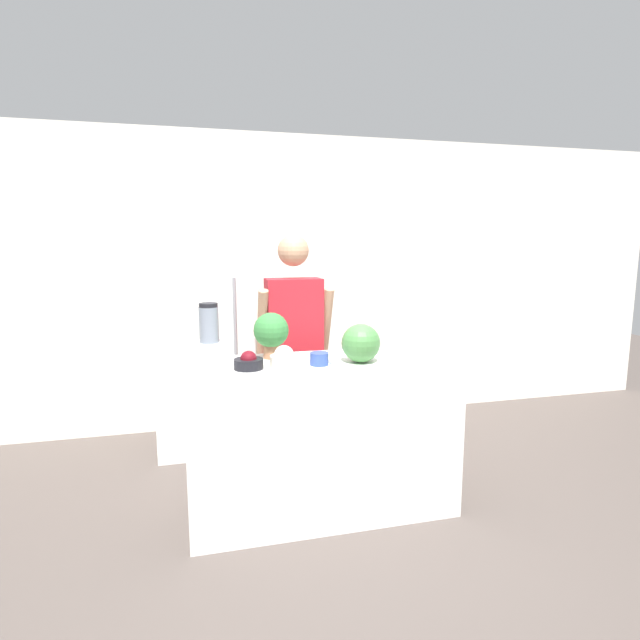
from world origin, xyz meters
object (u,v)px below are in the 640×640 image
at_px(refrigerator, 204,337).
at_px(potted_plant, 271,332).
at_px(person, 294,350).
at_px(watermelon, 361,343).
at_px(bowl_cherries, 249,362).
at_px(blender, 209,336).
at_px(bowl_cream, 284,359).
at_px(bowl_small_blue, 319,359).

xyz_separation_m(refrigerator, potted_plant, (0.39, -1.07, 0.21)).
xyz_separation_m(person, watermelon, (0.24, -0.78, 0.19)).
bearing_deg(person, potted_plant, -116.34).
xyz_separation_m(bowl_cherries, blender, (-0.21, 0.23, 0.12)).
relative_size(person, potted_plant, 6.01).
distance_m(person, bowl_cream, 0.78).
bearing_deg(refrigerator, bowl_small_blue, -64.26).
bearing_deg(bowl_small_blue, person, 90.35).
bearing_deg(bowl_cream, blender, 148.15).
distance_m(person, potted_plant, 0.59).
height_order(bowl_cherries, potted_plant, potted_plant).
bearing_deg(refrigerator, bowl_cherries, -80.34).
bearing_deg(potted_plant, bowl_cream, -82.64).
height_order(watermelon, blender, blender).
bearing_deg(person, watermelon, -72.61).
xyz_separation_m(watermelon, blender, (-0.86, 0.29, 0.03)).
distance_m(bowl_cream, blender, 0.49).
relative_size(refrigerator, bowl_cherries, 10.82).
relative_size(person, bowl_cream, 10.58).
height_order(bowl_cream, bowl_small_blue, bowl_cream).
bearing_deg(blender, bowl_cream, -31.85).
bearing_deg(bowl_cream, watermelon, -4.72).
bearing_deg(blender, potted_plant, 0.52).
xyz_separation_m(person, bowl_small_blue, (0.00, -0.73, 0.10)).
distance_m(bowl_cherries, blender, 0.33).
bearing_deg(bowl_small_blue, bowl_cream, -176.87).
xyz_separation_m(bowl_small_blue, potted_plant, (-0.24, 0.24, 0.13)).
height_order(person, bowl_cream, person).
relative_size(refrigerator, potted_plant, 6.35).
bearing_deg(bowl_cream, person, 74.41).
distance_m(refrigerator, bowl_small_blue, 1.46).
xyz_separation_m(person, potted_plant, (-0.24, -0.48, 0.23)).
height_order(watermelon, bowl_cherries, watermelon).
xyz_separation_m(watermelon, bowl_cream, (-0.45, 0.04, -0.08)).
bearing_deg(bowl_cherries, person, 60.40).
height_order(refrigerator, bowl_cream, refrigerator).
relative_size(refrigerator, bowl_small_blue, 16.54).
xyz_separation_m(bowl_cream, blender, (-0.41, 0.25, 0.10)).
bearing_deg(refrigerator, blender, -89.23).
bearing_deg(bowl_small_blue, bowl_cherries, 178.23).
distance_m(person, blender, 0.81).
xyz_separation_m(person, bowl_cream, (-0.21, -0.74, 0.11)).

